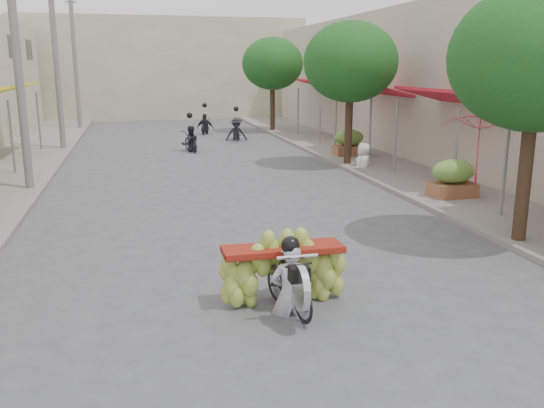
{
  "coord_description": "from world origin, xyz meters",
  "views": [
    {
      "loc": [
        -2.28,
        -6.0,
        3.62
      ],
      "look_at": [
        0.18,
        4.28,
        1.1
      ],
      "focal_mm": 38.0,
      "sensor_mm": 36.0,
      "label": 1
    }
  ],
  "objects": [
    {
      "name": "utility_pole_mid",
      "position": [
        -5.4,
        12.0,
        4.03
      ],
      "size": [
        0.6,
        0.24,
        8.0
      ],
      "color": "slate",
      "rests_on": "ground"
    },
    {
      "name": "bg_motorbike_c",
      "position": [
        1.53,
        25.8,
        0.82
      ],
      "size": [
        1.09,
        1.6,
        1.95
      ],
      "color": "black",
      "rests_on": "ground"
    },
    {
      "name": "sidewalk_right",
      "position": [
        7.0,
        15.0,
        0.06
      ],
      "size": [
        4.0,
        60.0,
        0.12
      ],
      "primitive_type": "cube",
      "color": "gray",
      "rests_on": "ground"
    },
    {
      "name": "market_umbrella",
      "position": [
        6.18,
        6.83,
        2.54
      ],
      "size": [
        2.54,
        2.54,
        1.87
      ],
      "rotation": [
        0.0,
        0.0,
        0.27
      ],
      "color": "#C01939",
      "rests_on": "ground"
    },
    {
      "name": "far_building",
      "position": [
        0.0,
        38.0,
        3.5
      ],
      "size": [
        20.0,
        6.0,
        7.0
      ],
      "primitive_type": "cube",
      "color": "#BCB495",
      "rests_on": "ground"
    },
    {
      "name": "ground",
      "position": [
        0.0,
        0.0,
        0.0
      ],
      "size": [
        120.0,
        120.0,
        0.0
      ],
      "primitive_type": "plane",
      "color": "#55555A",
      "rests_on": "ground"
    },
    {
      "name": "utility_pole_far",
      "position": [
        -5.4,
        21.0,
        4.03
      ],
      "size": [
        0.6,
        0.24,
        8.0
      ],
      "color": "slate",
      "rests_on": "ground"
    },
    {
      "name": "street_tree_mid",
      "position": [
        5.4,
        14.0,
        3.78
      ],
      "size": [
        3.4,
        3.4,
        5.25
      ],
      "color": "#3A2719",
      "rests_on": "ground"
    },
    {
      "name": "pedestrian",
      "position": [
        5.76,
        13.34,
        0.96
      ],
      "size": [
        0.96,
        0.83,
        1.67
      ],
      "rotation": [
        0.0,
        0.0,
        3.64
      ],
      "color": "white",
      "rests_on": "ground"
    },
    {
      "name": "produce_crate_far",
      "position": [
        6.2,
        16.0,
        0.71
      ],
      "size": [
        1.2,
        0.88,
        1.16
      ],
      "color": "brown",
      "rests_on": "ground"
    },
    {
      "name": "bg_motorbike_b",
      "position": [
        2.73,
        22.67,
        0.82
      ],
      "size": [
        1.09,
        1.95,
        1.95
      ],
      "color": "black",
      "rests_on": "ground"
    },
    {
      "name": "street_tree_near",
      "position": [
        5.4,
        4.0,
        3.78
      ],
      "size": [
        3.4,
        3.4,
        5.25
      ],
      "color": "#3A2719",
      "rests_on": "ground"
    },
    {
      "name": "shophouse_row_right",
      "position": [
        11.99,
        14.0,
        3.0
      ],
      "size": [
        9.77,
        40.0,
        6.0
      ],
      "color": "#BBAC9B",
      "rests_on": "ground"
    },
    {
      "name": "street_tree_far",
      "position": [
        5.4,
        26.0,
        3.78
      ],
      "size": [
        3.4,
        3.4,
        5.25
      ],
      "color": "#3A2719",
      "rests_on": "ground"
    },
    {
      "name": "bg_motorbike_a",
      "position": [
        0.08,
        19.26,
        0.75
      ],
      "size": [
        0.87,
        1.65,
        1.95
      ],
      "color": "black",
      "rests_on": "ground"
    },
    {
      "name": "banana_motorbike",
      "position": [
        -0.15,
        2.01,
        0.68
      ],
      "size": [
        2.2,
        1.78,
        2.02
      ],
      "color": "black",
      "rests_on": "ground"
    },
    {
      "name": "produce_crate_mid",
      "position": [
        6.2,
        8.0,
        0.71
      ],
      "size": [
        1.2,
        0.88,
        1.16
      ],
      "color": "brown",
      "rests_on": "ground"
    },
    {
      "name": "utility_pole_back",
      "position": [
        -5.4,
        30.0,
        4.03
      ],
      "size": [
        0.6,
        0.24,
        8.0
      ],
      "color": "slate",
      "rests_on": "ground"
    }
  ]
}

